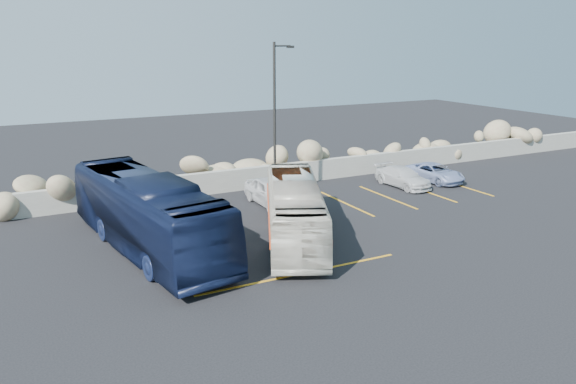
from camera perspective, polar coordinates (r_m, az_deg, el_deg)
name	(u,v)px	position (r m, az deg, el deg)	size (l,w,h in m)	color
ground	(328,271)	(20.59, 4.09, -7.97)	(90.00, 90.00, 0.00)	black
seawall	(214,182)	(30.74, -7.57, 0.97)	(60.00, 0.40, 1.20)	gray
riprap_pile	(206,166)	(31.69, -8.36, 2.67)	(54.00, 2.80, 2.60)	#A08569
parking_lines	(350,212)	(27.35, 6.36, -2.08)	(18.16, 9.36, 0.01)	orange
lamppost	(276,117)	(28.75, -1.27, 7.62)	(1.14, 0.18, 8.00)	#2A2825
vintage_bus	(294,211)	(23.26, 0.66, -1.90)	(2.09, 8.95, 2.49)	beige
tour_coach	(148,213)	(22.68, -14.08, -2.12)	(2.54, 10.85, 3.02)	black
car_a	(271,192)	(28.30, -1.71, 0.01)	(1.59, 3.95, 1.35)	silver
car_c	(403,177)	(32.56, 11.58, 1.50)	(1.53, 3.76, 1.09)	silver
car_d	(435,173)	(34.18, 14.67, 1.92)	(1.74, 3.78, 1.05)	#8A9BC4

